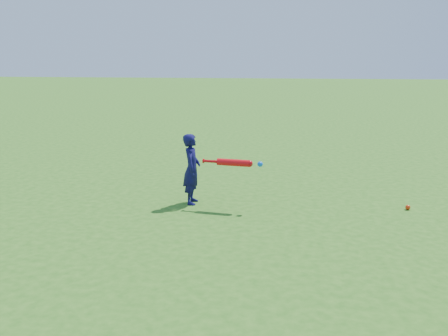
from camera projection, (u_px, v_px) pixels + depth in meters
name	position (u px, v px, depth m)	size (l,w,h in m)	color
ground	(169.00, 203.00, 7.57)	(80.00, 80.00, 0.00)	#296317
child	(192.00, 169.00, 7.45)	(0.39, 0.25, 1.06)	#100E42
ground_ball_red	(408.00, 207.00, 7.23)	(0.07, 0.07, 0.07)	red
bat_swing	(236.00, 163.00, 7.18)	(0.89, 0.19, 0.10)	red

